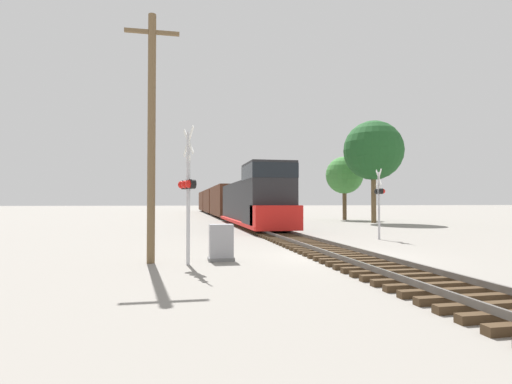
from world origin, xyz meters
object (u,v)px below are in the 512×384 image
freight_train (221,201)px  relay_cabinet (221,243)px  utility_pole (152,133)px  crossing_signal_far (379,196)px  tree_deep_background (265,183)px  tree_mid_background (344,175)px  tree_far_right (373,151)px  crossing_signal_near (187,187)px

freight_train → relay_cabinet: size_ratio=53.55×
utility_pole → freight_train: bearing=80.9°
relay_cabinet → crossing_signal_far: bearing=33.5°
tree_deep_background → relay_cabinet: bearing=-104.0°
crossing_signal_far → tree_mid_background: bearing=-8.5°
relay_cabinet → utility_pole: size_ratio=0.15×
relay_cabinet → tree_deep_background: size_ratio=0.17×
tree_far_right → tree_mid_background: bearing=91.6°
freight_train → crossing_signal_far: 36.56m
freight_train → crossing_signal_near: freight_train is taller
relay_cabinet → crossing_signal_near: bearing=-150.2°
crossing_signal_near → utility_pole: utility_pole is taller
crossing_signal_far → tree_mid_background: 23.62m
crossing_signal_near → tree_mid_background: bearing=129.4°
crossing_signal_near → relay_cabinet: (1.17, 0.67, -1.90)m
freight_train → tree_far_right: tree_far_right is taller
crossing_signal_near → utility_pole: 2.23m
freight_train → tree_mid_background: (12.48, -14.06, 2.91)m
freight_train → tree_deep_background: size_ratio=8.85×
crossing_signal_far → utility_pole: size_ratio=0.46×
crossing_signal_far → tree_deep_background: (4.04, 47.26, 3.00)m
freight_train → crossing_signal_near: (-5.59, -43.01, 0.42)m
freight_train → crossing_signal_near: bearing=-97.4°
freight_train → tree_deep_background: 14.50m
tree_mid_background → tree_deep_background: 25.34m
crossing_signal_near → tree_deep_background: bearing=146.4°
crossing_signal_far → tree_deep_background: size_ratio=0.50×
freight_train → relay_cabinet: bearing=-96.0°
crossing_signal_near → tree_mid_background: tree_mid_background is taller
freight_train → utility_pole: bearing=-99.1°
relay_cabinet → tree_far_right: size_ratio=0.13×
relay_cabinet → utility_pole: utility_pole is taller
freight_train → relay_cabinet: (-4.42, -42.34, -1.47)m
freight_train → crossing_signal_far: (4.80, -36.24, 0.25)m
crossing_signal_near → crossing_signal_far: (10.39, 6.77, -0.17)m
relay_cabinet → utility_pole: (-2.35, -0.09, 3.71)m
freight_train → tree_deep_background: (8.84, 11.02, 3.25)m
relay_cabinet → tree_deep_background: tree_deep_background is taller
freight_train → utility_pole: utility_pole is taller
freight_train → tree_mid_background: 19.02m
crossing_signal_near → crossing_signal_far: crossing_signal_near is taller
utility_pole → tree_mid_background: utility_pole is taller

